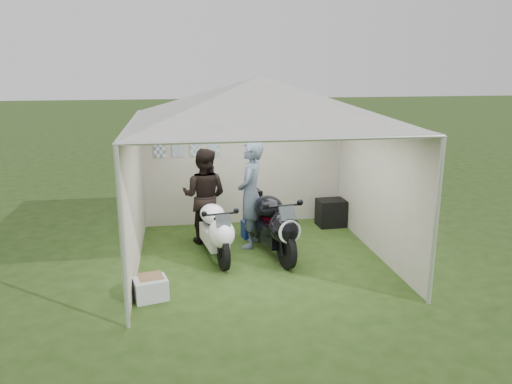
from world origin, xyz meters
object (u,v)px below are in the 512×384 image
person_dark_jacket (204,196)px  crate_0 (151,289)px  motorcycle_white (215,229)px  canopy_tent (260,103)px  crate_1 (151,286)px  equipment_box (331,213)px  person_blue_jacket (251,195)px  motorcycle_black (272,223)px  paddock_stand (254,229)px

person_dark_jacket → crate_0: 2.48m
motorcycle_white → crate_0: size_ratio=4.15×
canopy_tent → crate_1: canopy_tent is taller
equipment_box → motorcycle_white: bearing=-151.4°
motorcycle_white → person_dark_jacket: size_ratio=1.07×
canopy_tent → person_blue_jacket: (-0.07, 0.58, -1.62)m
motorcycle_black → crate_1: bearing=-157.7°
motorcycle_black → equipment_box: 2.03m
equipment_box → motorcycle_black: bearing=-137.1°
equipment_box → crate_1: equipment_box is taller
crate_1 → paddock_stand: bearing=50.8°
crate_0 → crate_1: crate_1 is taller
person_dark_jacket → crate_1: bearing=88.3°
motorcycle_black → person_dark_jacket: bearing=132.3°
canopy_tent → equipment_box: canopy_tent is taller
paddock_stand → crate_1: paddock_stand is taller
motorcycle_white → paddock_stand: motorcycle_white is taller
canopy_tent → motorcycle_white: canopy_tent is taller
motorcycle_white → canopy_tent: bearing=-18.6°
paddock_stand → crate_1: bearing=-129.2°
motorcycle_white → crate_0: 1.77m
motorcycle_white → person_blue_jacket: person_blue_jacket is taller
motorcycle_white → person_dark_jacket: (-0.12, 0.79, 0.36)m
motorcycle_black → crate_1: 2.40m
crate_0 → motorcycle_white: bearing=54.4°
paddock_stand → canopy_tent: bearing=-93.2°
motorcycle_white → motorcycle_black: size_ratio=0.89×
paddock_stand → crate_0: 2.93m
motorcycle_white → paddock_stand: bearing=39.2°
person_blue_jacket → crate_1: (-1.68, -1.77, -0.80)m
equipment_box → crate_1: (-3.45, -2.65, -0.12)m
motorcycle_black → canopy_tent: bearing=-169.4°
person_dark_jacket → crate_0: (-0.89, -2.20, -0.72)m
motorcycle_white → equipment_box: 2.79m
paddock_stand → person_blue_jacket: 0.91m
equipment_box → paddock_stand: bearing=-165.3°
paddock_stand → equipment_box: (1.64, 0.43, 0.11)m
canopy_tent → crate_1: (-1.75, -1.19, -2.43)m
canopy_tent → paddock_stand: (0.06, 1.02, -2.41)m
canopy_tent → paddock_stand: canopy_tent is taller
motorcycle_black → person_blue_jacket: size_ratio=1.09×
crate_0 → person_dark_jacket: bearing=68.0°
motorcycle_white → crate_1: size_ratio=5.53×
canopy_tent → motorcycle_black: bearing=21.3°
motorcycle_black → person_dark_jacket: size_ratio=1.19×
person_dark_jacket → equipment_box: (2.56, 0.54, -0.60)m
canopy_tent → paddock_stand: bearing=86.8°
motorcycle_white → person_dark_jacket: person_dark_jacket is taller
person_blue_jacket → paddock_stand: bearing=-174.4°
person_blue_jacket → crate_0: person_blue_jacket is taller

